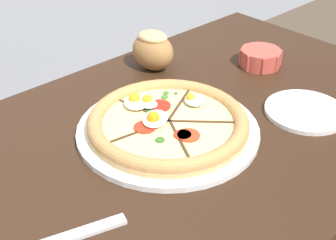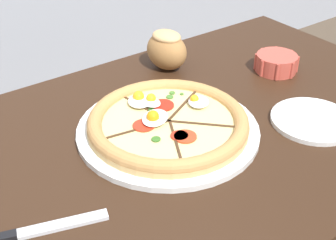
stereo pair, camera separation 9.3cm
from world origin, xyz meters
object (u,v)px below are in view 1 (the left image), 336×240
object	(u,v)px
ramekin_bowl	(261,57)
side_saucer	(305,111)
bread_piece_near	(153,50)
dining_table	(162,186)
pizza	(168,124)

from	to	relation	value
ramekin_bowl	side_saucer	distance (m)	0.24
ramekin_bowl	bread_piece_near	distance (m)	0.28
dining_table	bread_piece_near	size ratio (longest dim) A/B	10.58
dining_table	bread_piece_near	world-z (taller)	bread_piece_near
dining_table	side_saucer	bearing A→B (deg)	-24.81
pizza	bread_piece_near	size ratio (longest dim) A/B	2.93
ramekin_bowl	side_saucer	size ratio (longest dim) A/B	0.63
pizza	ramekin_bowl	bearing A→B (deg)	9.01
ramekin_bowl	side_saucer	world-z (taller)	ramekin_bowl
dining_table	pizza	world-z (taller)	pizza
bread_piece_near	pizza	bearing A→B (deg)	-125.54
pizza	bread_piece_near	xyz separation A→B (m)	(0.17, 0.23, 0.03)
pizza	ramekin_bowl	size ratio (longest dim) A/B	3.37
dining_table	bread_piece_near	bearing A→B (deg)	51.78
pizza	side_saucer	bearing A→B (deg)	-29.30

